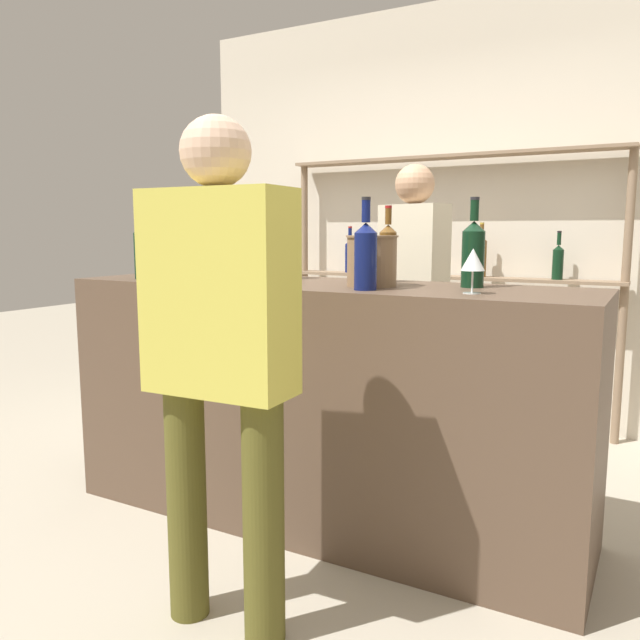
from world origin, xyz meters
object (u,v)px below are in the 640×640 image
(counter_bottle_2, at_px, (388,252))
(customer_center, at_px, (220,342))
(counter_bottle_4, at_px, (142,251))
(ice_bucket, at_px, (372,261))
(counter_bottle_0, at_px, (473,252))
(counter_bottle_3, at_px, (366,254))
(cork_jar, at_px, (291,263))
(wine_glass, at_px, (473,261))
(server_behind_counter, at_px, (413,285))
(counter_bottle_1, at_px, (188,250))

(counter_bottle_2, height_order, customer_center, customer_center)
(counter_bottle_4, distance_m, ice_bucket, 1.10)
(ice_bucket, distance_m, customer_center, 0.85)
(counter_bottle_0, distance_m, counter_bottle_3, 0.45)
(counter_bottle_3, height_order, cork_jar, counter_bottle_3)
(counter_bottle_3, bearing_deg, ice_bucket, 106.04)
(wine_glass, bearing_deg, cork_jar, 162.02)
(server_behind_counter, bearing_deg, ice_bucket, 29.41)
(counter_bottle_2, distance_m, counter_bottle_3, 0.41)
(counter_bottle_0, xyz_separation_m, counter_bottle_2, (-0.40, 0.10, -0.01))
(counter_bottle_1, distance_m, server_behind_counter, 1.29)
(counter_bottle_4, bearing_deg, counter_bottle_1, 19.61)
(counter_bottle_0, relative_size, wine_glass, 2.19)
(counter_bottle_1, relative_size, customer_center, 0.22)
(counter_bottle_0, relative_size, counter_bottle_1, 0.99)
(counter_bottle_4, bearing_deg, wine_glass, 2.07)
(counter_bottle_2, height_order, server_behind_counter, server_behind_counter)
(counter_bottle_1, distance_m, counter_bottle_3, 0.93)
(counter_bottle_0, distance_m, server_behind_counter, 1.02)
(cork_jar, bearing_deg, wine_glass, -17.98)
(customer_center, bearing_deg, wine_glass, -42.58)
(ice_bucket, xyz_separation_m, cork_jar, (-0.50, 0.20, -0.03))
(counter_bottle_0, bearing_deg, customer_center, -118.65)
(customer_center, bearing_deg, counter_bottle_0, -31.00)
(customer_center, bearing_deg, server_behind_counter, -1.14)
(counter_bottle_1, distance_m, customer_center, 1.06)
(wine_glass, distance_m, ice_bucket, 0.45)
(counter_bottle_2, relative_size, customer_center, 0.20)
(server_behind_counter, relative_size, customer_center, 1.01)
(cork_jar, bearing_deg, ice_bucket, -21.48)
(counter_bottle_3, height_order, counter_bottle_4, counter_bottle_3)
(counter_bottle_1, bearing_deg, counter_bottle_3, -4.47)
(counter_bottle_0, xyz_separation_m, cork_jar, (-0.87, 0.05, -0.07))
(counter_bottle_3, height_order, wine_glass, counter_bottle_3)
(counter_bottle_1, xyz_separation_m, server_behind_counter, (0.70, 1.06, -0.21))
(counter_bottle_1, bearing_deg, customer_center, -44.23)
(counter_bottle_1, bearing_deg, wine_glass, -0.83)
(counter_bottle_2, xyz_separation_m, wine_glass, (0.47, -0.35, -0.01))
(wine_glass, distance_m, customer_center, 0.94)
(counter_bottle_0, bearing_deg, wine_glass, -74.79)
(server_behind_counter, bearing_deg, counter_bottle_1, -14.60)
(server_behind_counter, bearing_deg, customer_center, 19.83)
(counter_bottle_0, bearing_deg, cork_jar, 176.64)
(ice_bucket, height_order, customer_center, customer_center)
(counter_bottle_2, distance_m, customer_center, 1.09)
(counter_bottle_1, height_order, counter_bottle_4, counter_bottle_1)
(cork_jar, bearing_deg, counter_bottle_4, -148.43)
(wine_glass, bearing_deg, counter_bottle_2, 143.27)
(wine_glass, relative_size, customer_center, 0.10)
(wine_glass, xyz_separation_m, customer_center, (-0.59, -0.70, -0.24))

